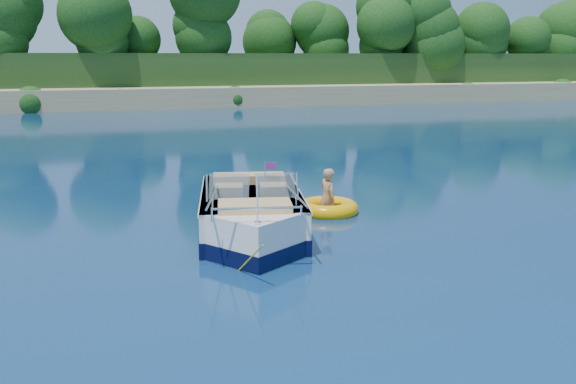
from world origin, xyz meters
The scene contains 6 objects.
ground centered at (0.00, 0.00, 0.00)m, with size 160.00×160.00×0.00m, color #091C43.
shoreline centered at (0.00, 63.77, 0.98)m, with size 170.00×59.00×6.00m.
treeline centered at (0.04, 41.01, 5.55)m, with size 150.00×7.12×8.19m.
motorboat centered at (1.24, 0.37, 0.39)m, with size 2.91×6.01×2.02m.
tow_tube centered at (3.53, 1.87, 0.10)m, with size 1.93×1.93×0.40m.
boy centered at (3.53, 1.95, 0.00)m, with size 0.57×0.37×1.55m, color tan.
Camera 1 is at (-1.90, -12.56, 3.79)m, focal length 40.00 mm.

